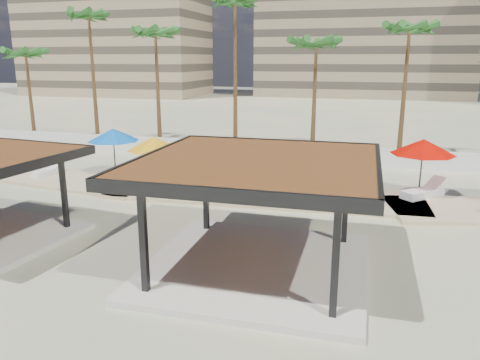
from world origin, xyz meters
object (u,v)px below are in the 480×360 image
(pavilion_central, at_px, (257,204))
(lounger_a, at_px, (47,172))
(lounger_b, at_px, (313,193))
(umbrella_c, at_px, (423,147))
(lounger_d, at_px, (423,192))

(pavilion_central, height_order, lounger_a, pavilion_central)
(lounger_b, bearing_deg, umbrella_c, -77.68)
(umbrella_c, height_order, lounger_d, umbrella_c)
(umbrella_c, height_order, lounger_a, umbrella_c)
(umbrella_c, xyz_separation_m, lounger_d, (0.16, -0.43, -2.22))
(lounger_a, bearing_deg, pavilion_central, -111.45)
(pavilion_central, bearing_deg, lounger_a, 149.00)
(pavilion_central, relative_size, lounger_a, 3.73)
(umbrella_c, bearing_deg, lounger_a, -175.18)
(pavilion_central, xyz_separation_m, lounger_d, (5.99, 9.97, -1.87))
(lounger_b, bearing_deg, lounger_a, 80.92)
(pavilion_central, xyz_separation_m, umbrella_c, (5.83, 10.40, 0.35))
(pavilion_central, bearing_deg, lounger_b, 83.76)
(umbrella_c, relative_size, lounger_b, 1.78)
(umbrella_c, xyz_separation_m, lounger_b, (-5.07, -1.93, -2.27))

